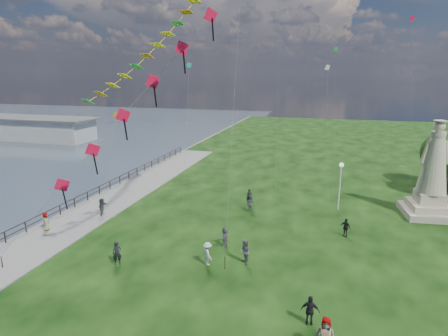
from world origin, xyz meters
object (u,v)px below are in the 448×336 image
(lamppost, at_px, (341,176))
(person_6, at_px, (249,197))
(person_0, at_px, (117,253))
(person_3, at_px, (310,311))
(pier_pavilion, at_px, (25,128))
(person_7, at_px, (250,203))
(person_4, at_px, (325,336))
(person_9, at_px, (345,227))
(person_2, at_px, (208,254))
(person_5, at_px, (102,208))
(person_10, at_px, (46,223))
(statue, at_px, (432,181))
(person_1, at_px, (245,252))
(person_11, at_px, (225,237))

(lamppost, bearing_deg, person_6, -173.48)
(person_0, bearing_deg, person_3, -45.48)
(pier_pavilion, distance_m, person_7, 59.03)
(person_4, height_order, person_9, person_4)
(person_2, relative_size, person_3, 0.98)
(pier_pavilion, bearing_deg, person_5, -39.98)
(person_5, bearing_deg, person_10, 136.83)
(pier_pavilion, xyz_separation_m, statue, (67.42, -24.78, 1.39))
(pier_pavilion, bearing_deg, person_3, -36.57)
(person_9, bearing_deg, person_1, -101.90)
(person_6, bearing_deg, statue, 14.92)
(lamppost, distance_m, person_2, 15.96)
(person_5, distance_m, person_6, 13.69)
(person_0, relative_size, person_9, 1.10)
(person_3, height_order, person_9, person_3)
(person_0, bearing_deg, person_9, -2.19)
(lamppost, height_order, person_5, lamppost)
(person_3, bearing_deg, pier_pavilion, -36.37)
(person_2, distance_m, person_5, 13.15)
(lamppost, xyz_separation_m, person_2, (-8.48, -13.29, -2.46))
(person_7, height_order, person_11, person_7)
(person_11, bearing_deg, pier_pavilion, -127.94)
(person_11, bearing_deg, person_3, 38.71)
(pier_pavilion, xyz_separation_m, person_9, (60.17, -31.51, -1.10))
(lamppost, distance_m, person_4, 19.71)
(person_1, relative_size, person_3, 1.06)
(person_0, xyz_separation_m, person_3, (12.75, -2.78, -0.01))
(person_9, bearing_deg, person_5, -142.12)
(pier_pavilion, relative_size, statue, 3.50)
(person_6, bearing_deg, person_3, -58.73)
(person_0, distance_m, person_5, 9.51)
(pier_pavilion, xyz_separation_m, person_6, (51.36, -26.40, -1.07))
(person_10, bearing_deg, person_11, -109.53)
(lamppost, bearing_deg, person_5, -159.56)
(person_7, relative_size, person_10, 1.01)
(person_4, bearing_deg, person_6, 111.26)
(person_9, bearing_deg, person_6, -176.42)
(person_0, height_order, person_4, person_4)
(lamppost, relative_size, person_1, 2.65)
(lamppost, relative_size, person_4, 2.47)
(person_2, height_order, person_10, person_2)
(person_4, relative_size, person_10, 1.20)
(pier_pavilion, xyz_separation_m, person_11, (51.58, -35.81, -1.09))
(person_1, distance_m, person_5, 15.03)
(statue, xyz_separation_m, person_2, (-16.20, -13.96, -2.44))
(pier_pavilion, distance_m, person_6, 57.76)
(person_3, height_order, person_11, person_3)
(lamppost, relative_size, person_6, 2.93)
(person_0, relative_size, person_10, 1.07)
(person_0, xyz_separation_m, person_7, (6.45, 12.20, -0.04))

